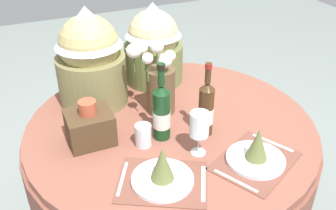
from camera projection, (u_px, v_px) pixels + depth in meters
dining_table at (171, 146)px, 1.88m from camera, size 1.38×1.38×0.74m
place_setting_left at (162, 173)px, 1.44m from camera, size 0.42×0.39×0.16m
place_setting_right at (256, 152)px, 1.54m from camera, size 0.42×0.39×0.16m
flower_vase at (158, 80)px, 1.81m from camera, size 0.24×0.26×0.40m
wine_bottle_left at (206, 109)px, 1.67m from camera, size 0.07×0.07×0.35m
wine_bottle_centre at (162, 112)px, 1.64m from camera, size 0.08×0.08×0.36m
wine_glass_right at (199, 125)px, 1.54m from camera, size 0.08×0.08×0.20m
tumbler_near_left at (143, 135)px, 1.64m from camera, size 0.07×0.07×0.10m
gift_tub_back_left at (90, 54)px, 1.84m from camera, size 0.34×0.34×0.50m
gift_tub_back_centre at (153, 41)px, 2.06m from camera, size 0.32×0.32×0.44m
woven_basket_side_left at (90, 126)px, 1.65m from camera, size 0.19×0.17×0.20m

